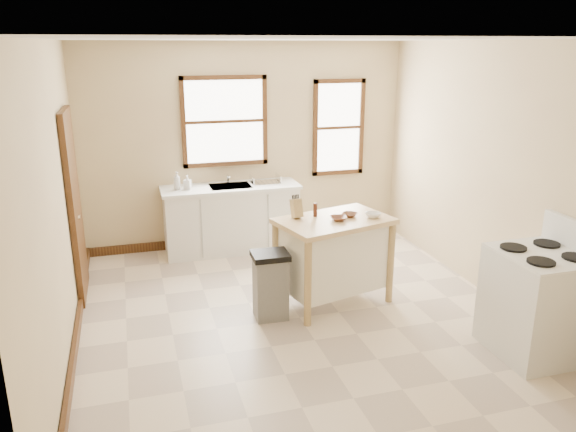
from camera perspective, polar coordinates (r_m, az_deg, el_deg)
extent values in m
plane|color=#B19E8C|center=(6.00, 1.20, -10.27)|extent=(5.00, 5.00, 0.00)
plane|color=white|center=(5.33, 1.40, 17.53)|extent=(5.00, 5.00, 0.00)
cube|color=#D4BE8B|center=(7.87, -4.22, 7.13)|extent=(4.50, 0.04, 2.80)
cube|color=#D4BE8B|center=(5.30, -22.60, 0.88)|extent=(0.04, 5.00, 2.80)
cube|color=#D4BE8B|center=(6.52, 20.55, 3.98)|extent=(0.04, 5.00, 2.80)
cube|color=#371F0F|center=(6.63, -20.86, 1.03)|extent=(0.06, 0.90, 2.10)
cube|color=#371F0F|center=(8.18, -3.97, -2.19)|extent=(4.50, 0.04, 0.12)
cube|color=#371F0F|center=(5.79, -20.76, -11.93)|extent=(0.04, 5.00, 0.12)
cylinder|color=silver|center=(7.77, -6.14, 4.16)|extent=(0.03, 0.03, 0.22)
imported|color=#B2B2B2|center=(7.51, -11.22, 3.54)|extent=(0.12, 0.12, 0.24)
imported|color=#B2B2B2|center=(7.50, -10.19, 3.39)|extent=(0.11, 0.11, 0.19)
cylinder|color=#3C1A10|center=(6.07, 2.78, 0.64)|extent=(0.05, 0.05, 0.15)
imported|color=brown|center=(5.97, 5.15, -0.24)|extent=(0.19, 0.19, 0.04)
imported|color=brown|center=(6.11, 6.29, 0.13)|extent=(0.23, 0.23, 0.04)
imported|color=white|center=(6.11, 8.64, 0.09)|extent=(0.21, 0.21, 0.05)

